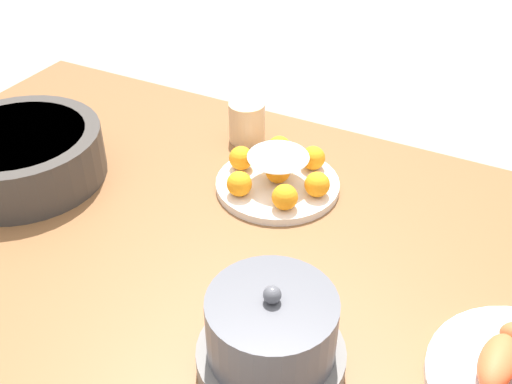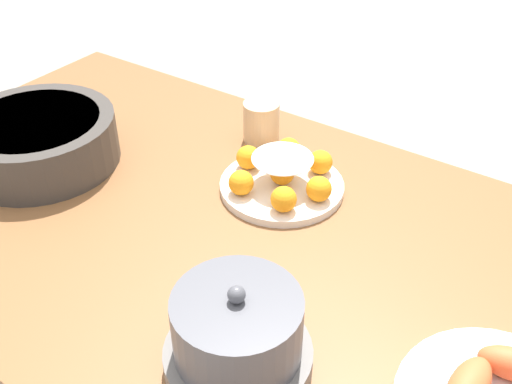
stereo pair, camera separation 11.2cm
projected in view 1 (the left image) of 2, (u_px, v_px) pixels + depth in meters
name	position (u px, v px, depth m)	size (l,w,h in m)	color
dining_table	(234.00, 270.00, 1.14)	(1.60, 0.88, 0.78)	brown
cake_plate	(278.00, 176.00, 1.18)	(0.25, 0.25, 0.08)	silver
serving_bowl	(21.00, 154.00, 1.20)	(0.33, 0.33, 0.10)	#3D3833
cup_near	(247.00, 122.00, 1.32)	(0.08, 0.08, 0.09)	#DBB27F
warming_pot	(271.00, 338.00, 0.81)	(0.21, 0.21, 0.16)	#66605B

